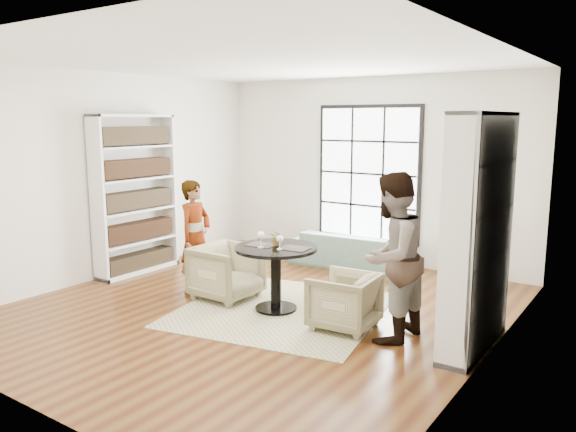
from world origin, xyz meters
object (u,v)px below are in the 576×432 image
Objects in this scene: sofa at (349,249)px; person_left at (195,236)px; flower_centerpiece at (277,238)px; wine_glass_right at (280,239)px; armchair_left at (227,272)px; pedestal_table at (276,264)px; person_right at (391,257)px; armchair_right at (344,301)px; wine_glass_left at (261,236)px.

person_left is at bearing 60.92° from sofa.
person_left is 8.12× the size of flower_centerpiece.
armchair_left is at bearing 172.68° from wine_glass_right.
armchair_left is 0.51× the size of person_left.
pedestal_table is 1.29× the size of armchair_left.
person_right is at bearing -2.14° from pedestal_table.
person_right is at bearing 1.70° from wine_glass_right.
armchair_right is (1.79, -0.08, -0.04)m from armchair_left.
person_left is (-2.34, 0.08, 0.45)m from armchair_right.
pedestal_table is 5.77× the size of wine_glass_right.
armchair_left reaches higher than armchair_right.
flower_centerpiece is at bearing -100.53° from armchair_right.
person_right is at bearing -97.40° from person_left.
person_right is (1.80, -2.44, 0.62)m from sofa.
person_right is 1.41m from wine_glass_right.
armchair_right is 3.47× the size of wine_glass_left.
armchair_left is 3.90× the size of wine_glass_left.
armchair_left is at bearing 178.49° from pedestal_table.
armchair_right is at bearing -6.12° from flower_centerpiece.
armchair_right is 2.38m from person_left.
pedestal_table is at bearing -97.74° from armchair_right.
flower_centerpiece is (-1.55, 0.11, -0.00)m from person_right.
armchair_left reaches higher than sofa.
armchair_right is 3.71× the size of flower_centerpiece.
person_right is 9.55× the size of flower_centerpiece.
wine_glass_right is at bearing -37.73° from pedestal_table.
wine_glass_left reaches higher than armchair_right.
wine_glass_left is 1.07× the size of flower_centerpiece.
wine_glass_left is at bearing -169.13° from wine_glass_right.
sofa is 10.74× the size of wine_glass_right.
wine_glass_left is 1.15× the size of wine_glass_right.
wine_glass_left is at bearing -81.71° from person_right.
armchair_left is 0.95m from flower_centerpiece.
person_right is (1.53, -0.06, 0.32)m from pedestal_table.
pedestal_table is at bearing 51.09° from wine_glass_left.
flower_centerpiece reaches higher than sofa.
flower_centerpiece reaches higher than armchair_left.
flower_centerpiece is at bearing 134.93° from wine_glass_right.
sofa is 2.40× the size of armchair_left.
wine_glass_left reaches higher than sofa.
wine_glass_right reaches higher than pedestal_table.
person_left reaches higher than wine_glass_left.
flower_centerpiece is (1.34, 0.03, 0.13)m from person_left.
wine_glass_right is at bearing 10.87° from wine_glass_left.
wine_glass_right is (-1.41, -0.04, 0.03)m from person_right.
armchair_right is at bearing -3.33° from pedestal_table.
person_right reaches higher than armchair_left.
pedestal_table is 0.84m from armchair_left.
pedestal_table reaches higher than sofa.
person_left reaches higher than flower_centerpiece.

